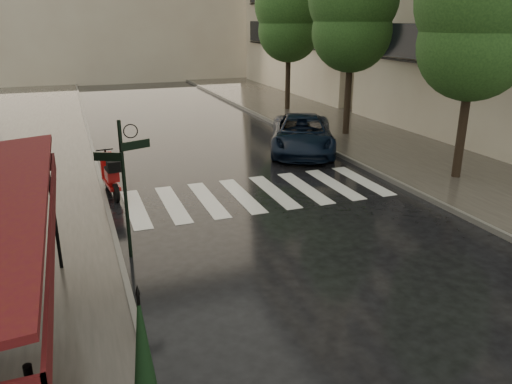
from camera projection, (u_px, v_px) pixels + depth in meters
ground at (220, 317)px, 8.94m from camera, size 120.00×120.00×0.00m
sidewalk_near at (7, 164)px, 18.05m from camera, size 6.00×60.00×0.12m
sidewalk_far at (360, 133)px, 22.92m from camera, size 5.50×60.00×0.12m
curb_near at (94, 156)px, 19.05m from camera, size 0.12×60.00×0.16m
curb_far at (305, 138)px, 21.99m from camera, size 0.12×60.00×0.16m
crosswalk at (258, 193)px, 15.23m from camera, size 7.85×3.20×0.01m
signpost at (124, 179)px, 10.60m from camera, size 1.17×0.29×3.10m
tree_near at (479, 9)px, 14.78m from camera, size 3.80×3.80×7.99m
tree_mid at (353, 5)px, 20.85m from camera, size 3.80×3.80×8.34m
tree_far at (289, 11)px, 27.15m from camera, size 3.80×3.80×8.16m
scooter at (111, 176)px, 14.92m from camera, size 0.58×1.92×1.27m
parked_car at (302, 134)px, 19.80m from camera, size 4.25×5.68×1.43m
parasol_back at (144, 370)px, 5.62m from camera, size 0.41×0.41×2.22m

